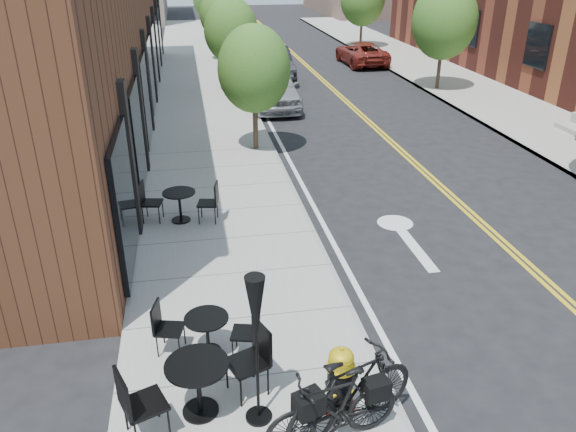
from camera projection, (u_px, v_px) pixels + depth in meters
ground at (353, 311)px, 10.07m from camera, size 120.00×120.00×0.00m
sidewalk_near at (210, 143)px, 18.60m from camera, size 4.00×70.00×0.12m
sidewalk_far at (540, 124)px, 20.51m from camera, size 4.00×70.00×0.12m
building_near at (71, 22)px, 19.95m from camera, size 5.00×28.00×7.00m
tree_near_a at (254, 69)px, 16.83m from camera, size 2.20×2.20×3.81m
tree_near_b at (231, 31)px, 23.89m from camera, size 2.30×2.30×3.98m
tree_near_c at (219, 15)px, 31.07m from camera, size 2.10×2.10×3.67m
tree_far_b at (444, 20)px, 24.32m from camera, size 2.80×2.80×4.62m
fire_hydrant at (340, 381)px, 7.57m from camera, size 0.52×0.52×1.05m
bicycle_left at (333, 409)px, 7.03m from camera, size 1.90×0.85×1.10m
bicycle_right at (351, 393)px, 7.22m from camera, size 2.07×1.24×1.20m
bistro_set_a at (198, 381)px, 7.50m from camera, size 2.03×1.21×1.08m
bistro_set_b at (207, 330)px, 8.68m from camera, size 1.64×0.84×0.86m
bistro_set_c at (180, 202)px, 12.95m from camera, size 1.79×0.89×0.94m
patio_umbrella at (256, 321)px, 6.94m from camera, size 0.36×0.36×2.24m
parked_car_a at (273, 87)px, 22.70m from camera, size 2.03×4.79×1.62m
parked_car_b at (273, 64)px, 27.52m from camera, size 1.65×4.68×1.54m
parked_car_c at (250, 41)px, 34.43m from camera, size 2.53×5.13×1.44m
parked_car_far at (361, 53)px, 31.09m from camera, size 2.16×4.51×1.24m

